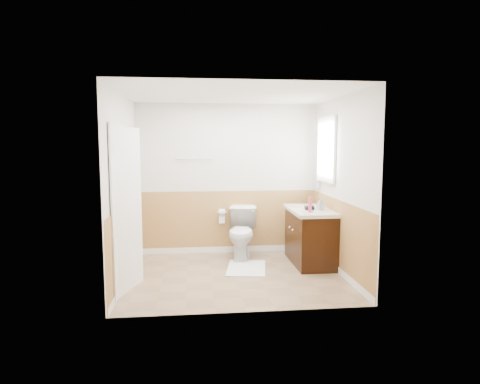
{
  "coord_description": "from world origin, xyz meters",
  "views": [
    {
      "loc": [
        -0.54,
        -5.66,
        1.84
      ],
      "look_at": [
        0.1,
        0.25,
        1.15
      ],
      "focal_mm": 31.24,
      "sensor_mm": 36.0,
      "label": 1
    }
  ],
  "objects": [
    {
      "name": "ceiling",
      "position": [
        0.0,
        0.0,
        2.5
      ],
      "size": [
        3.0,
        3.0,
        0.0
      ],
      "primitive_type": "plane",
      "rotation": [
        3.14,
        0.0,
        0.0
      ],
      "color": "white",
      "rests_on": "floor"
    },
    {
      "name": "vanity_cabinet",
      "position": [
        1.21,
        0.48,
        0.4
      ],
      "size": [
        0.55,
        1.1,
        0.8
      ],
      "primitive_type": "cube",
      "color": "black",
      "rests_on": "floor"
    },
    {
      "name": "mirror_panel",
      "position": [
        1.48,
        1.1,
        1.55
      ],
      "size": [
        0.02,
        0.35,
        0.9
      ],
      "primitive_type": "cube",
      "color": "silver",
      "rests_on": "wall_right"
    },
    {
      "name": "faucet",
      "position": [
        1.39,
        0.63,
        0.92
      ],
      "size": [
        0.02,
        0.02,
        0.14
      ],
      "primitive_type": "cylinder",
      "color": "silver",
      "rests_on": "countertop"
    },
    {
      "name": "wainscot_back",
      "position": [
        0.0,
        1.29,
        0.5
      ],
      "size": [
        3.0,
        0.0,
        3.0
      ],
      "primitive_type": "plane",
      "rotation": [
        1.57,
        0.0,
        0.0
      ],
      "color": "#AD7C45",
      "rests_on": "floor"
    },
    {
      "name": "window_frame",
      "position": [
        1.47,
        0.59,
        1.75
      ],
      "size": [
        0.04,
        0.8,
        1.0
      ],
      "primitive_type": "cube",
      "color": "white",
      "rests_on": "wall_right"
    },
    {
      "name": "wainscot_left",
      "position": [
        -1.49,
        0.0,
        0.5
      ],
      "size": [
        0.0,
        2.6,
        2.6
      ],
      "primitive_type": "plane",
      "rotation": [
        1.57,
        0.0,
        1.57
      ],
      "color": "#AD7C45",
      "rests_on": "floor"
    },
    {
      "name": "door_knob",
      "position": [
        -1.34,
        -0.12,
        0.95
      ],
      "size": [
        0.06,
        0.06,
        0.06
      ],
      "primitive_type": "sphere",
      "color": "silver",
      "rests_on": "door"
    },
    {
      "name": "tp_sheet",
      "position": [
        -0.1,
        1.23,
        0.59
      ],
      "size": [
        0.1,
        0.01,
        0.16
      ],
      "primitive_type": "cube",
      "color": "white",
      "rests_on": "tp_roll"
    },
    {
      "name": "sink_basin",
      "position": [
        1.21,
        0.63,
        0.86
      ],
      "size": [
        0.36,
        0.36,
        0.02
      ],
      "primitive_type": "cylinder",
      "color": "white",
      "rests_on": "countertop"
    },
    {
      "name": "tp_holder_bar",
      "position": [
        -0.1,
        1.23,
        0.7
      ],
      "size": [
        0.14,
        0.02,
        0.02
      ],
      "primitive_type": "cylinder",
      "rotation": [
        0.0,
        1.57,
        0.0
      ],
      "color": "silver",
      "rests_on": "wall_back"
    },
    {
      "name": "wall_left",
      "position": [
        -1.5,
        0.0,
        1.25
      ],
      "size": [
        0.0,
        3.0,
        3.0
      ],
      "primitive_type": "plane",
      "rotation": [
        1.57,
        0.0,
        1.57
      ],
      "color": "silver",
      "rests_on": "floor"
    },
    {
      "name": "hair_dryer_handle",
      "position": [
        1.13,
        0.38,
        0.86
      ],
      "size": [
        0.03,
        0.03,
        0.07
      ],
      "primitive_type": "cylinder",
      "color": "black",
      "rests_on": "countertop"
    },
    {
      "name": "lotion_bottle",
      "position": [
        1.11,
        0.17,
        0.96
      ],
      "size": [
        0.05,
        0.05,
        0.22
      ],
      "primitive_type": "cylinder",
      "color": "#CB3458",
      "rests_on": "countertop"
    },
    {
      "name": "wall_front",
      "position": [
        0.0,
        -1.3,
        1.25
      ],
      "size": [
        3.0,
        0.0,
        3.0
      ],
      "primitive_type": "plane",
      "rotation": [
        -1.57,
        0.0,
        0.0
      ],
      "color": "silver",
      "rests_on": "floor"
    },
    {
      "name": "vanity_knob_left",
      "position": [
        0.91,
        0.38,
        0.55
      ],
      "size": [
        0.03,
        0.03,
        0.03
      ],
      "primitive_type": "sphere",
      "color": "silver",
      "rests_on": "vanity_cabinet"
    },
    {
      "name": "window_glass",
      "position": [
        1.49,
        0.59,
        1.75
      ],
      "size": [
        0.01,
        0.7,
        0.9
      ],
      "primitive_type": "cube",
      "color": "white",
      "rests_on": "wall_right"
    },
    {
      "name": "toilet",
      "position": [
        0.2,
        0.9,
        0.41
      ],
      "size": [
        0.59,
        0.87,
        0.82
      ],
      "primitive_type": "imported",
      "rotation": [
        0.0,
        0.0,
        -0.17
      ],
      "color": "white",
      "rests_on": "floor"
    },
    {
      "name": "floor",
      "position": [
        0.0,
        0.0,
        0.0
      ],
      "size": [
        3.0,
        3.0,
        0.0
      ],
      "primitive_type": "plane",
      "color": "#8C7051",
      "rests_on": "ground"
    },
    {
      "name": "door_frame",
      "position": [
        -1.48,
        -0.45,
        1.03
      ],
      "size": [
        0.02,
        0.92,
        2.1
      ],
      "primitive_type": "cube",
      "color": "white",
      "rests_on": "wall_left"
    },
    {
      "name": "wainscot_front",
      "position": [
        0.0,
        -1.29,
        0.5
      ],
      "size": [
        3.0,
        0.0,
        3.0
      ],
      "primitive_type": "plane",
      "rotation": [
        -1.57,
        0.0,
        0.0
      ],
      "color": "#AD7C45",
      "rests_on": "floor"
    },
    {
      "name": "towel_bar",
      "position": [
        -0.55,
        1.25,
        1.6
      ],
      "size": [
        0.62,
        0.02,
        0.02
      ],
      "primitive_type": "cylinder",
      "rotation": [
        0.0,
        1.57,
        0.0
      ],
      "color": "silver",
      "rests_on": "wall_back"
    },
    {
      "name": "door",
      "position": [
        -1.4,
        -0.45,
        1.02
      ],
      "size": [
        0.29,
        0.78,
        2.04
      ],
      "primitive_type": "cube",
      "rotation": [
        0.0,
        0.0,
        -0.31
      ],
      "color": "white",
      "rests_on": "wall_left"
    },
    {
      "name": "soap_dispenser",
      "position": [
        1.33,
        0.35,
        0.94
      ],
      "size": [
        0.09,
        0.09,
        0.18
      ],
      "primitive_type": "imported",
      "rotation": [
        0.0,
        0.0,
        0.06
      ],
      "color": "gray",
      "rests_on": "countertop"
    },
    {
      "name": "wainscot_right",
      "position": [
        1.49,
        0.0,
        0.5
      ],
      "size": [
        0.0,
        2.6,
        2.6
      ],
      "primitive_type": "plane",
      "rotation": [
        1.57,
        0.0,
        -1.57
      ],
      "color": "#AD7C45",
      "rests_on": "floor"
    },
    {
      "name": "wall_back",
      "position": [
        0.0,
        1.3,
        1.25
      ],
      "size": [
        3.0,
        0.0,
        3.0
      ],
      "primitive_type": "plane",
      "rotation": [
        1.57,
        0.0,
        0.0
      ],
      "color": "silver",
      "rests_on": "floor"
    },
    {
      "name": "bath_mat",
      "position": [
        0.2,
        0.29,
        0.01
      ],
      "size": [
        0.68,
        0.88,
        0.02
      ],
      "primitive_type": "cube",
      "rotation": [
        0.0,
        0.0,
        -0.17
      ],
      "color": "white",
      "rests_on": "floor"
    },
    {
      "name": "tp_roll",
      "position": [
        -0.1,
        1.23,
        0.7
      ],
      "size": [
        0.1,
        0.11,
        0.11
      ],
      "primitive_type": "cylinder",
      "rotation": [
        0.0,
        1.57,
        0.0
      ],
      "color": "white",
      "rests_on": "tp_holder_bar"
    },
    {
      "name": "countertop",
      "position": [
        1.2,
        0.48,
        0.83
      ],
      "size": [
        0.6,
        1.15,
        0.05
      ],
      "primitive_type": "cube",
      "color": "white",
      "rests_on": "vanity_cabinet"
    },
    {
      "name": "hair_dryer_body",
      "position": [
        1.16,
        0.38,
        0.89
      ],
      "size": [
        0.14,
        0.07,
        0.07
      ],
      "primitive_type": "cylinder",
      "rotation": [
        0.0,
        1.57,
        0.0
      ],
      "color": "black",
      "rests_on": "countertop"
    },
    {
      "name": "vanity_knob_right",
      "position": [
        0.91,
        0.58,
        0.55
      ],
      "size": [
        0.03,
        0.03,
        0.03
      ],
      "primitive_type": "sphere",
      "color": "white",
      "rests_on": "vanity_cabinet"
    },
    {
      "name": "wall_right",
      "position": [
        1.5,
        0.0,
        1.25
      ],
      "size": [
        0.0,
        3.0,
        3.0
      ],
      "primitive_type": "plane",
      "rotation": [
        1.57,
        0.0,
        -1.57
      ],
      "color": "silver",
      "rests_on": "floor"
    }
  ]
}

